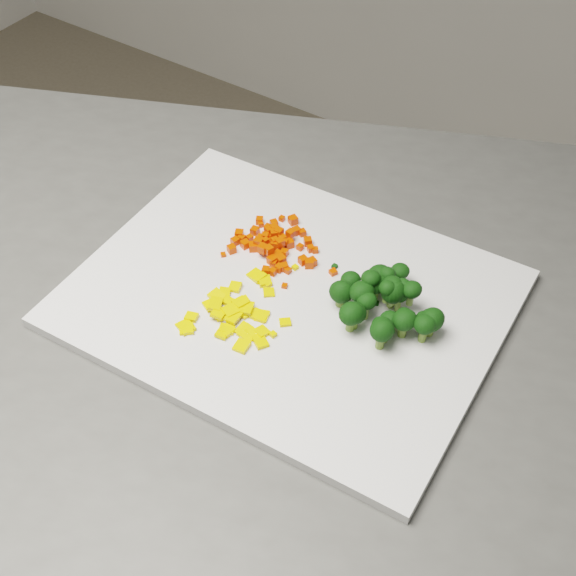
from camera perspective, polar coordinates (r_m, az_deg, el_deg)
The scene contains 137 objects.
counter_block at distance 1.27m, azimuth -2.78°, elevation -15.02°, with size 1.06×0.74×0.90m, color #464644.
cutting_board at distance 0.89m, azimuth -0.00°, elevation -0.72°, with size 0.46×0.36×0.01m, color silver.
carrot_pile at distance 0.93m, azimuth -0.94°, elevation 3.47°, with size 0.10×0.10×0.03m, color red, non-canonical shape.
pepper_pile at distance 0.87m, azimuth -3.74°, elevation -1.31°, with size 0.12×0.12×0.02m, color yellow, non-canonical shape.
broccoli_pile at distance 0.86m, azimuth 7.37°, elevation -0.29°, with size 0.12×0.12×0.06m, color black, non-canonical shape.
carrot_cube_0 at distance 0.94m, azimuth -4.03°, elevation 2.78°, with size 0.01×0.01×0.01m, color red.
carrot_cube_1 at distance 0.94m, azimuth 0.86°, elevation 2.93°, with size 0.01×0.01×0.01m, color red.
carrot_cube_2 at distance 0.94m, azimuth 0.17°, elevation 3.90°, with size 0.01×0.01×0.01m, color red.
carrot_cube_3 at distance 0.94m, azimuth -2.49°, elevation 2.95°, with size 0.01×0.01×0.01m, color red.
carrot_cube_4 at distance 0.93m, azimuth -0.58°, elevation 3.26°, with size 0.01×0.01×0.01m, color red.
carrot_cube_5 at distance 0.94m, azimuth -0.66°, elevation 4.01°, with size 0.01×0.01×0.01m, color red.
carrot_cube_6 at distance 0.92m, azimuth -1.81°, elevation 2.83°, with size 0.01×0.01×0.01m, color red.
carrot_cube_7 at distance 0.94m, azimuth 1.41°, elevation 3.33°, with size 0.01×0.01×0.01m, color red.
carrot_cube_8 at distance 0.93m, azimuth 1.95°, elevation 2.72°, with size 0.01×0.01×0.01m, color red.
carrot_cube_9 at distance 0.93m, azimuth -0.22°, elevation 3.29°, with size 0.01×0.01×0.01m, color red.
carrot_cube_10 at distance 0.96m, azimuth 1.02°, elevation 3.96°, with size 0.01×0.01×0.01m, color red.
carrot_cube_11 at distance 0.95m, azimuth -0.84°, elevation 3.91°, with size 0.01×0.01×0.01m, color red.
carrot_cube_12 at distance 0.92m, azimuth 1.70°, elevation 1.86°, with size 0.01×0.01×0.01m, color red.
carrot_cube_13 at distance 0.97m, azimuth 0.36°, elevation 4.85°, with size 0.01×0.01×0.01m, color red.
carrot_cube_14 at distance 0.91m, azimuth -0.26°, elevation 1.51°, with size 0.01×0.01×0.01m, color red.
carrot_cube_15 at distance 0.95m, azimuth -3.49°, elevation 3.85°, with size 0.01×0.01×0.01m, color red.
carrot_cube_16 at distance 0.91m, azimuth -1.11°, elevation 1.16°, with size 0.01×0.01×0.01m, color red.
carrot_cube_17 at distance 0.94m, azimuth -0.41°, elevation 3.55°, with size 0.01×0.01×0.01m, color red.
carrot_cube_18 at distance 0.94m, azimuth -1.31°, elevation 3.25°, with size 0.01×0.01×0.01m, color red.
carrot_cube_19 at distance 0.98m, azimuth -0.45°, elevation 4.97°, with size 0.01×0.01×0.01m, color red.
carrot_cube_20 at distance 0.94m, azimuth -1.00°, elevation 3.90°, with size 0.01×0.01×0.01m, color red.
carrot_cube_21 at distance 0.97m, azimuth -2.04°, elevation 4.82°, with size 0.01×0.01×0.01m, color red.
carrot_cube_22 at distance 0.95m, azimuth -3.31°, elevation 3.55°, with size 0.01×0.01×0.01m, color red.
carrot_cube_23 at distance 0.94m, azimuth -2.45°, elevation 2.89°, with size 0.01×0.01×0.01m, color red.
carrot_cube_24 at distance 0.93m, azimuth -0.72°, elevation 2.38°, with size 0.01×0.01×0.01m, color red.
carrot_cube_25 at distance 0.93m, azimuth -0.95°, elevation 3.37°, with size 0.01×0.01×0.01m, color red.
carrot_cube_26 at distance 0.97m, azimuth -1.95°, elevation 4.54°, with size 0.01×0.01×0.01m, color red.
carrot_cube_27 at distance 0.92m, azimuth 1.08°, elevation 1.98°, with size 0.01×0.01×0.01m, color red.
carrot_cube_28 at distance 0.92m, azimuth -1.05°, elevation 1.76°, with size 0.01×0.01×0.01m, color red.
carrot_cube_29 at distance 0.94m, azimuth -0.40°, elevation 3.32°, with size 0.01×0.01×0.01m, color red.
carrot_cube_30 at distance 0.94m, azimuth 1.62°, elevation 2.82°, with size 0.01×0.01×0.01m, color red.
carrot_cube_31 at distance 0.93m, azimuth -0.94°, elevation 3.13°, with size 0.01×0.01×0.01m, color red.
carrot_cube_32 at distance 0.94m, azimuth -3.07°, elevation 3.12°, with size 0.01×0.01×0.01m, color red.
carrot_cube_33 at distance 0.94m, azimuth -0.68°, elevation 3.02°, with size 0.01×0.01×0.01m, color red.
carrot_cube_34 at distance 0.92m, azimuth -0.50°, elevation 2.03°, with size 0.01×0.01×0.01m, color red.
carrot_cube_35 at distance 0.96m, azimuth 0.60°, elevation 4.09°, with size 0.01×0.01×0.01m, color red.
carrot_cube_36 at distance 0.95m, azimuth -3.78°, elevation 3.34°, with size 0.01×0.01×0.01m, color red.
carrot_cube_37 at distance 0.91m, azimuth -0.01°, elevation 1.26°, with size 0.01×0.01×0.01m, color red.
carrot_cube_38 at distance 0.94m, azimuth -0.82°, elevation 3.78°, with size 0.01×0.01×0.01m, color red.
carrot_cube_39 at distance 0.91m, azimuth -0.64°, elevation 1.42°, with size 0.01×0.01×0.01m, color red.
carrot_cube_40 at distance 0.94m, azimuth -1.97°, elevation 3.63°, with size 0.01×0.01×0.01m, color red.
carrot_cube_41 at distance 0.96m, azimuth -1.43°, elevation 4.32°, with size 0.01×0.01×0.01m, color red.
carrot_cube_42 at distance 0.92m, azimuth -1.39°, elevation 2.74°, with size 0.01×0.01×0.01m, color red.
carrot_cube_43 at distance 0.93m, azimuth -1.60°, elevation 3.38°, with size 0.01×0.01×0.01m, color red.
carrot_cube_44 at distance 0.95m, azimuth -2.75°, elevation 3.57°, with size 0.01×0.01×0.01m, color red.
carrot_cube_45 at distance 0.94m, azimuth -1.64°, elevation 3.71°, with size 0.01×0.01×0.01m, color red.
carrot_cube_46 at distance 0.93m, azimuth -2.12°, elevation 3.29°, with size 0.01×0.01×0.01m, color red.
carrot_cube_47 at distance 0.95m, azimuth -0.99°, elevation 4.28°, with size 0.01×0.01×0.01m, color red.
carrot_cube_48 at distance 0.94m, azimuth 0.07°, elevation 3.19°, with size 0.01×0.01×0.01m, color red.
carrot_cube_49 at distance 0.92m, azimuth 1.51°, elevation 1.77°, with size 0.01×0.01×0.01m, color red.
carrot_cube_50 at distance 0.92m, azimuth -1.15°, elevation 1.99°, with size 0.01×0.01×0.01m, color red.
carrot_cube_51 at distance 0.93m, azimuth -0.27°, elevation 2.52°, with size 0.01×0.01×0.01m, color red.
carrot_cube_52 at distance 0.97m, azimuth -1.00°, elevation 4.61°, with size 0.01×0.01×0.01m, color red.
carrot_cube_53 at distance 0.92m, azimuth -0.93°, elevation 2.12°, with size 0.01×0.01×0.01m, color red.
carrot_cube_54 at distance 0.93m, azimuth -1.91°, elevation 2.80°, with size 0.01×0.01×0.01m, color red.
carrot_cube_55 at distance 0.95m, azimuth -1.47°, elevation 3.65°, with size 0.01×0.01×0.01m, color red.
carrot_cube_56 at distance 0.94m, azimuth -0.98°, elevation 3.05°, with size 0.01×0.01×0.01m, color red.
carrot_cube_57 at distance 0.95m, azimuth -1.35°, elevation 4.12°, with size 0.01×0.01×0.01m, color red.
carrot_cube_58 at distance 0.91m, azimuth -1.58°, elevation 1.25°, with size 0.01×0.01×0.01m, color red.
carrot_cube_59 at distance 0.96m, azimuth -2.38°, elevation 4.08°, with size 0.01×0.01×0.01m, color red.
pepper_chunk_0 at distance 0.87m, azimuth -3.78°, elevation -1.40°, with size 0.02×0.01×0.00m, color yellow.
pepper_chunk_1 at distance 0.87m, azimuth -3.04°, elevation -1.40°, with size 0.02×0.02×0.00m, color yellow.
pepper_chunk_2 at distance 0.88m, azimuth -4.28°, elevation -0.95°, with size 0.02×0.01×0.00m, color yellow.
pepper_chunk_3 at distance 0.86m, azimuth -1.87°, elevation -2.01°, with size 0.01×0.02×0.00m, color yellow.
pepper_chunk_4 at distance 0.86m, azimuth -0.21°, elevation -2.45°, with size 0.01×0.01×0.00m, color yellow.
pepper_chunk_5 at distance 0.87m, azimuth -3.39°, elevation -1.05°, with size 0.01×0.01×0.00m, color yellow.
pepper_chunk_6 at distance 0.85m, azimuth -1.88°, elevation -3.13°, with size 0.01×0.01×0.00m, color yellow.
pepper_chunk_7 at distance 0.84m, azimuth -1.98°, elevation -3.83°, with size 0.01×0.02×0.00m, color yellow.
pepper_chunk_8 at distance 0.87m, azimuth -5.19°, elevation -1.15°, with size 0.02×0.01×0.00m, color yellow.
pepper_chunk_9 at distance 0.85m, azimuth -3.16°, elevation -2.97°, with size 0.01×0.02×0.00m, color yellow.
pepper_chunk_10 at distance 0.87m, azimuth -6.88°, elevation -2.05°, with size 0.01×0.01×0.00m, color yellow.
pepper_chunk_11 at distance 0.85m, azimuth -4.37°, elevation -2.92°, with size 0.02×0.01×0.00m, color yellow.
pepper_chunk_12 at distance 0.89m, azimuth -3.78°, elevation 0.07°, with size 0.01×0.01×0.01m, color yellow.
pepper_chunk_13 at distance 0.91m, azimuth -2.24°, elevation 0.88°, with size 0.02×0.02×0.00m, color yellow.
pepper_chunk_14 at distance 0.85m, azimuth -2.84°, elevation -3.24°, with size 0.02×0.02×0.00m, color yellow.
pepper_chunk_15 at distance 0.89m, azimuth -1.37°, elevation -0.32°, with size 0.01×0.01×0.00m, color yellow.
pepper_chunk_16 at distance 0.87m, azimuth -3.27°, elevation -0.97°, with size 0.01×0.01×0.00m, color yellow.
pepper_chunk_17 at distance 0.86m, azimuth -7.22°, elevation -2.92°, with size 0.01×0.02×0.00m, color yellow.
pepper_chunk_18 at distance 0.86m, azimuth -4.95°, elevation -1.80°, with size 0.02×0.01×0.00m, color yellow.
pepper_chunk_19 at distance 0.85m, azimuth -4.38°, elevation -3.04°, with size 0.01×0.01×0.00m, color yellow.
pepper_chunk_20 at distance 0.84m, azimuth -3.32°, elevation -4.15°, with size 0.02×0.01×0.00m, color yellow.
pepper_chunk_21 at distance 0.86m, azimuth -4.01°, elevation -1.55°, with size 0.02×0.02×0.00m, color yellow.
pepper_chunk_22 at distance 0.85m, azimuth -2.50°, elevation -3.30°, with size 0.02×0.01×0.00m, color yellow.
pepper_chunk_23 at distance 0.86m, azimuth -7.29°, elevation -2.76°, with size 0.02×0.02×0.00m, color yellow.
pepper_chunk_24 at distance 0.87m, azimuth -4.50°, elevation -1.84°, with size 0.02×0.02×0.00m, color yellow.
pepper_chunk_25 at distance 0.89m, azimuth -5.10°, elevation -0.57°, with size 0.02×0.01×0.00m, color yellow.
pepper_chunk_26 at distance 0.89m, azimuth -4.53°, elevation -0.32°, with size 0.01×0.01×0.00m, color yellow.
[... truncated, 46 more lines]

